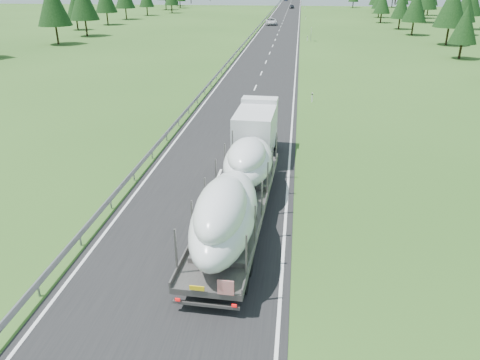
# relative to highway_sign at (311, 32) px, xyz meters

# --- Properties ---
(ground) EXTENTS (400.00, 400.00, 0.00)m
(ground) POSITION_rel_highway_sign_xyz_m (-7.20, -80.00, -1.81)
(ground) COLOR #2A4F1A
(ground) RESTS_ON ground
(road_surface) EXTENTS (10.00, 400.00, 0.02)m
(road_surface) POSITION_rel_highway_sign_xyz_m (-7.20, 20.00, -1.80)
(road_surface) COLOR black
(road_surface) RESTS_ON ground
(guardrail) EXTENTS (0.10, 400.00, 0.76)m
(guardrail) POSITION_rel_highway_sign_xyz_m (-12.50, 19.94, -1.21)
(guardrail) COLOR slate
(guardrail) RESTS_ON ground
(marker_posts) EXTENTS (0.13, 350.08, 1.00)m
(marker_posts) POSITION_rel_highway_sign_xyz_m (-0.70, 75.00, -1.27)
(marker_posts) COLOR silver
(marker_posts) RESTS_ON ground
(highway_sign) EXTENTS (0.08, 0.90, 2.60)m
(highway_sign) POSITION_rel_highway_sign_xyz_m (0.00, 0.00, 0.00)
(highway_sign) COLOR slate
(highway_sign) RESTS_ON ground
(boat_truck) EXTENTS (3.50, 20.86, 4.19)m
(boat_truck) POSITION_rel_highway_sign_xyz_m (-5.12, -75.08, 0.43)
(boat_truck) COLOR silver
(boat_truck) RESTS_ON ground
(distant_van) EXTENTS (3.48, 6.49, 1.73)m
(distant_van) POSITION_rel_highway_sign_xyz_m (-9.98, 32.69, -0.94)
(distant_van) COLOR silver
(distant_van) RESTS_ON ground
(distant_car_dark) EXTENTS (2.07, 4.42, 1.46)m
(distant_car_dark) POSITION_rel_highway_sign_xyz_m (-5.84, 101.63, -1.08)
(distant_car_dark) COLOR black
(distant_car_dark) RESTS_ON ground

